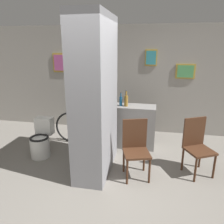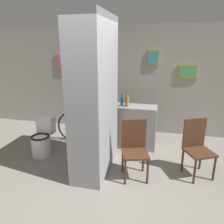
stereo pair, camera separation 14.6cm
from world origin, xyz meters
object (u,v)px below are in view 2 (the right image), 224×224
(toilet, at_px, (42,140))
(chair_by_doorway, at_px, (197,146))
(bottle_tall, at_px, (127,100))
(chair_near_pillar, at_px, (134,147))
(bicycle, at_px, (92,128))

(toilet, distance_m, chair_by_doorway, 2.93)
(toilet, xyz_separation_m, bottle_tall, (1.59, 0.73, 0.73))
(chair_near_pillar, distance_m, bicycle, 1.49)
(toilet, xyz_separation_m, chair_by_doorway, (2.92, -0.05, 0.22))
(chair_by_doorway, relative_size, bicycle, 0.58)
(chair_near_pillar, bearing_deg, bottle_tall, 89.55)
(chair_by_doorway, xyz_separation_m, bottle_tall, (-1.33, 0.77, 0.51))
(chair_near_pillar, xyz_separation_m, bicycle, (-1.07, 1.02, -0.15))
(chair_by_doorway, relative_size, bottle_tall, 2.81)
(toilet, relative_size, chair_by_doorway, 0.76)
(toilet, height_order, bottle_tall, bottle_tall)
(bicycle, relative_size, bottle_tall, 4.83)
(chair_by_doorway, bearing_deg, toilet, 151.84)
(chair_by_doorway, distance_m, bottle_tall, 1.62)
(toilet, bearing_deg, bicycle, 39.69)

